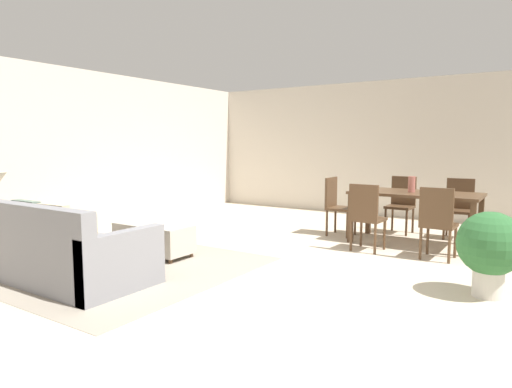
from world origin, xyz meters
The scene contains 14 objects.
ground_plane centered at (0.00, 0.00, 0.00)m, with size 10.80×10.80×0.00m, color beige.
wall_back centered at (0.00, 5.00, 1.35)m, with size 9.00×0.12×2.70m, color beige.
wall_left centered at (-4.50, 0.50, 1.35)m, with size 0.12×11.00×2.70m, color beige.
area_rug centered at (-2.06, -0.54, 0.00)m, with size 3.00×2.80×0.01m, color gray.
couch centered at (-2.08, -1.23, 0.29)m, with size 1.98×0.98×0.86m.
ottoman_table centered at (-2.04, 0.08, 0.24)m, with size 1.06×0.48×0.41m.
dining_table centered at (0.63, 2.63, 0.67)m, with size 1.76×0.89×0.76m.
dining_chair_near_left centered at (0.20, 1.81, 0.52)m, with size 0.42×0.42×0.92m.
dining_chair_near_right centered at (1.10, 1.85, 0.52)m, with size 0.41×0.41×0.92m.
dining_chair_far_left centered at (0.22, 3.41, 0.52)m, with size 0.42×0.42×0.92m.
dining_chair_far_right centered at (1.09, 3.44, 0.52)m, with size 0.42×0.42×0.92m.
dining_chair_head_west centered at (-0.59, 2.64, 0.52)m, with size 0.40×0.40×0.92m.
vase_centerpiece centered at (0.58, 2.61, 0.87)m, with size 0.10×0.10×0.23m, color #B26659.
potted_plant centered at (1.81, 0.69, 0.49)m, with size 0.61×0.61×0.82m.
Camera 1 is at (2.25, -4.01, 1.46)m, focal length 31.60 mm.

